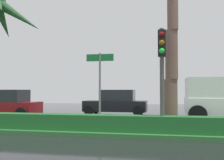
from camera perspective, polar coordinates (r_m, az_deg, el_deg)
name	(u,v)px	position (r m, az deg, el deg)	size (l,w,h in m)	color
ground_plane	(84,127)	(12.77, -6.08, -10.00)	(90.00, 42.00, 0.10)	black
median_strip	(77,127)	(11.82, -7.56, -10.01)	(85.50, 4.00, 0.15)	#2D6B33
median_hedge	(65,122)	(10.46, -10.06, -8.93)	(76.50, 0.70, 0.60)	#1E6028
traffic_signal_median_right	(162,60)	(9.78, 10.75, 4.18)	(0.28, 0.43, 3.79)	#4C4C47
street_name_sign	(100,80)	(10.40, -2.65, -0.01)	(1.10, 0.08, 3.00)	slate
car_in_traffic_leading	(6,104)	(17.89, -22.00, -4.83)	(4.30, 2.02, 1.72)	maroon
car_in_traffic_second	(116,103)	(18.31, 0.91, -4.93)	(4.30, 2.02, 1.72)	black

